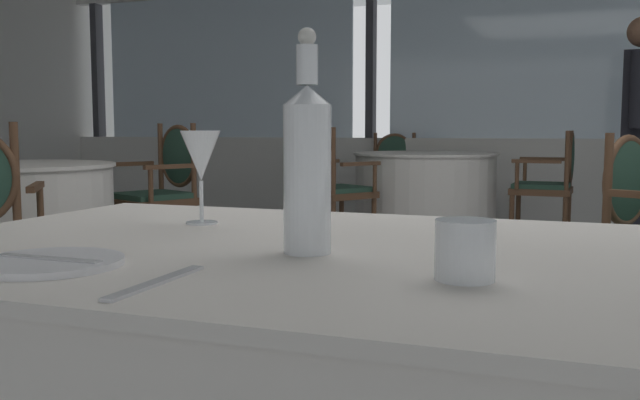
# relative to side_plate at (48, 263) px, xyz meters

# --- Properties ---
(ground_plane) EXTENTS (14.99, 14.99, 0.00)m
(ground_plane) POSITION_rel_side_plate_xyz_m (0.37, 1.93, -0.74)
(ground_plane) COLOR #4C5156
(window_wall_far) EXTENTS (10.81, 0.14, 2.67)m
(window_wall_far) POSITION_rel_side_plate_xyz_m (0.37, 6.26, 0.33)
(window_wall_far) COLOR silver
(window_wall_far) RESTS_ON ground_plane
(side_plate) EXTENTS (0.21, 0.21, 0.01)m
(side_plate) POSITION_rel_side_plate_xyz_m (0.00, 0.00, 0.00)
(side_plate) COLOR white
(side_plate) RESTS_ON foreground_table
(butter_knife) EXTENTS (0.17, 0.02, 0.00)m
(butter_knife) POSITION_rel_side_plate_xyz_m (0.00, 0.00, 0.01)
(butter_knife) COLOR silver
(butter_knife) RESTS_ON foreground_table
(dinner_fork) EXTENTS (0.02, 0.20, 0.00)m
(dinner_fork) POSITION_rel_side_plate_xyz_m (0.21, -0.05, -0.00)
(dinner_fork) COLOR silver
(dinner_fork) RESTS_ON foreground_table
(water_bottle) EXTENTS (0.07, 0.07, 0.34)m
(water_bottle) POSITION_rel_side_plate_xyz_m (0.30, 0.22, 0.13)
(water_bottle) COLOR white
(water_bottle) RESTS_ON foreground_table
(wine_glass) EXTENTS (0.08, 0.08, 0.19)m
(wine_glass) POSITION_rel_side_plate_xyz_m (-0.02, 0.47, 0.13)
(wine_glass) COLOR white
(wine_glass) RESTS_ON foreground_table
(water_tumbler) EXTENTS (0.08, 0.08, 0.08)m
(water_tumbler) POSITION_rel_side_plate_xyz_m (0.56, 0.11, 0.03)
(water_tumbler) COLOR white
(water_tumbler) RESTS_ON foreground_table
(background_table_0) EXTENTS (1.18, 1.18, 0.74)m
(background_table_0) POSITION_rel_side_plate_xyz_m (-2.35, 2.35, -0.37)
(background_table_0) COLOR white
(background_table_0) RESTS_ON ground_plane
(dining_chair_0_0) EXTENTS (0.64, 0.61, 0.98)m
(dining_chair_0_0) POSITION_rel_side_plate_xyz_m (-1.93, 3.27, -0.17)
(dining_chair_0_0) COLOR brown
(dining_chair_0_0) RESTS_ON ground_plane
(background_table_2) EXTENTS (1.23, 1.23, 0.74)m
(background_table_2) POSITION_rel_side_plate_xyz_m (-0.52, 5.12, -0.37)
(background_table_2) COLOR white
(background_table_2) RESTS_ON ground_plane
(dining_chair_2_0) EXTENTS (0.64, 0.62, 0.90)m
(dining_chair_2_0) POSITION_rel_side_plate_xyz_m (-0.99, 6.04, -0.21)
(dining_chair_2_0) COLOR brown
(dining_chair_2_0) RESTS_ON ground_plane
(dining_chair_2_1) EXTENTS (0.65, 0.64, 0.95)m
(dining_chair_2_1) POSITION_rel_side_plate_xyz_m (-1.08, 4.24, -0.19)
(dining_chair_2_1) COLOR brown
(dining_chair_2_1) RESTS_ON ground_plane
(dining_chair_2_2) EXTENTS (0.49, 0.55, 0.93)m
(dining_chair_2_2) POSITION_rel_side_plate_xyz_m (0.52, 5.07, -0.19)
(dining_chair_2_2) COLOR brown
(dining_chair_2_2) RESTS_ON ground_plane
(diner_person_0) EXTENTS (0.26, 0.52, 1.76)m
(diner_person_0) POSITION_rel_side_plate_xyz_m (1.12, 4.93, 0.27)
(diner_person_0) COLOR black
(diner_person_0) RESTS_ON ground_plane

